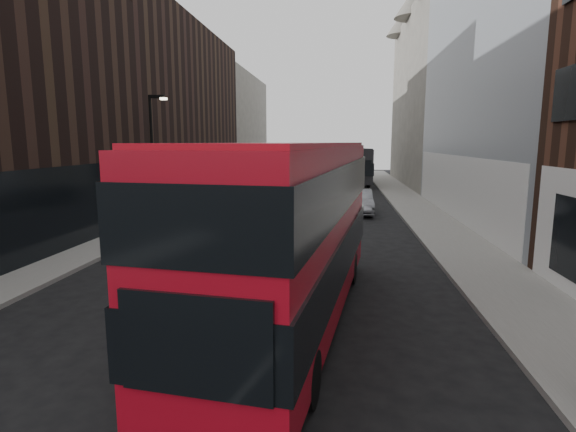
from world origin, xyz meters
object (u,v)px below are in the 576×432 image
(car_b, at_px, (359,202))
(red_bus, at_px, (293,225))
(grey_bus, at_px, (353,165))
(car_c, at_px, (320,199))
(street_lamp, at_px, (153,149))
(car_a, at_px, (329,215))

(car_b, bearing_deg, red_bus, -98.71)
(grey_bus, xyz_separation_m, car_c, (-2.66, -19.48, -1.40))
(red_bus, xyz_separation_m, grey_bus, (2.48, 39.04, -0.42))
(grey_bus, bearing_deg, street_lamp, -119.28)
(red_bus, relative_size, grey_bus, 0.93)
(grey_bus, relative_size, car_b, 2.62)
(car_a, height_order, car_c, car_a)
(red_bus, distance_m, car_c, 19.64)
(red_bus, bearing_deg, car_c, 97.70)
(street_lamp, relative_size, car_a, 1.56)
(car_c, bearing_deg, red_bus, -96.20)
(street_lamp, xyz_separation_m, grey_bus, (11.81, 25.48, -2.07))
(street_lamp, height_order, red_bus, street_lamp)
(red_bus, xyz_separation_m, car_b, (2.37, 18.13, -1.75))
(grey_bus, relative_size, car_a, 2.76)
(car_b, distance_m, car_c, 2.93)
(red_bus, relative_size, car_c, 2.34)
(grey_bus, height_order, car_a, grey_bus)
(car_a, bearing_deg, car_b, 70.61)
(car_c, bearing_deg, car_b, -35.92)
(red_bus, relative_size, car_b, 2.44)
(red_bus, distance_m, car_b, 18.37)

